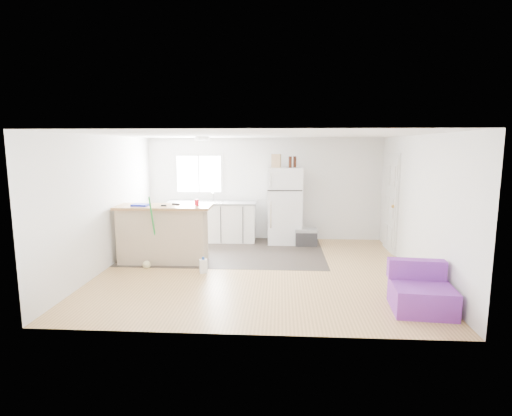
{
  "coord_description": "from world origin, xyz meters",
  "views": [
    {
      "loc": [
        0.39,
        -6.92,
        2.21
      ],
      "look_at": [
        -0.08,
        0.7,
        1.02
      ],
      "focal_mm": 28.0,
      "sensor_mm": 36.0,
      "label": 1
    }
  ],
  "objects_px": {
    "refrigerator": "(285,205)",
    "blue_tray": "(140,205)",
    "bottle_right": "(295,162)",
    "cleaner_jug": "(203,266)",
    "cardboard_box": "(276,161)",
    "peninsula": "(163,233)",
    "purple_seat": "(421,293)",
    "cooler": "(306,237)",
    "mop": "(149,255)",
    "kitchen_cabinets": "(212,221)",
    "red_cup": "(197,202)",
    "bottle_left": "(290,162)"
  },
  "relations": [
    {
      "from": "kitchen_cabinets",
      "to": "cooler",
      "type": "xyz_separation_m",
      "value": [
        2.17,
        -0.32,
        -0.28
      ]
    },
    {
      "from": "cleaner_jug",
      "to": "blue_tray",
      "type": "xyz_separation_m",
      "value": [
        -1.28,
        0.55,
        0.99
      ]
    },
    {
      "from": "purple_seat",
      "to": "refrigerator",
      "type": "bearing_deg",
      "value": 120.72
    },
    {
      "from": "mop",
      "to": "kitchen_cabinets",
      "type": "bearing_deg",
      "value": 76.58
    },
    {
      "from": "purple_seat",
      "to": "red_cup",
      "type": "relative_size",
      "value": 6.95
    },
    {
      "from": "peninsula",
      "to": "refrigerator",
      "type": "bearing_deg",
      "value": 34.56
    },
    {
      "from": "refrigerator",
      "to": "blue_tray",
      "type": "xyz_separation_m",
      "value": [
        -2.72,
        -1.8,
        0.25
      ]
    },
    {
      "from": "kitchen_cabinets",
      "to": "cleaner_jug",
      "type": "bearing_deg",
      "value": -84.93
    },
    {
      "from": "peninsula",
      "to": "bottle_right",
      "type": "bearing_deg",
      "value": 32.0
    },
    {
      "from": "cleaner_jug",
      "to": "cardboard_box",
      "type": "relative_size",
      "value": 0.96
    },
    {
      "from": "mop",
      "to": "blue_tray",
      "type": "distance_m",
      "value": 0.96
    },
    {
      "from": "cleaner_jug",
      "to": "bottle_left",
      "type": "relative_size",
      "value": 1.15
    },
    {
      "from": "red_cup",
      "to": "blue_tray",
      "type": "relative_size",
      "value": 0.4
    },
    {
      "from": "peninsula",
      "to": "cooler",
      "type": "distance_m",
      "value": 3.18
    },
    {
      "from": "purple_seat",
      "to": "cardboard_box",
      "type": "relative_size",
      "value": 2.78
    },
    {
      "from": "cleaner_jug",
      "to": "cardboard_box",
      "type": "xyz_separation_m",
      "value": [
        1.24,
        2.31,
        1.76
      ]
    },
    {
      "from": "refrigerator",
      "to": "cardboard_box",
      "type": "relative_size",
      "value": 5.77
    },
    {
      "from": "purple_seat",
      "to": "bottle_right",
      "type": "relative_size",
      "value": 3.34
    },
    {
      "from": "kitchen_cabinets",
      "to": "refrigerator",
      "type": "xyz_separation_m",
      "value": [
        1.69,
        -0.05,
        0.39
      ]
    },
    {
      "from": "mop",
      "to": "blue_tray",
      "type": "bearing_deg",
      "value": 133.02
    },
    {
      "from": "refrigerator",
      "to": "cardboard_box",
      "type": "distance_m",
      "value": 1.03
    },
    {
      "from": "red_cup",
      "to": "mop",
      "type": "bearing_deg",
      "value": -153.12
    },
    {
      "from": "cleaner_jug",
      "to": "red_cup",
      "type": "relative_size",
      "value": 2.4
    },
    {
      "from": "kitchen_cabinets",
      "to": "cleaner_jug",
      "type": "xyz_separation_m",
      "value": [
        0.25,
        -2.4,
        -0.35
      ]
    },
    {
      "from": "cooler",
      "to": "cardboard_box",
      "type": "xyz_separation_m",
      "value": [
        -0.68,
        0.23,
        1.69
      ]
    },
    {
      "from": "red_cup",
      "to": "bottle_left",
      "type": "height_order",
      "value": "bottle_left"
    },
    {
      "from": "blue_tray",
      "to": "cardboard_box",
      "type": "relative_size",
      "value": 1.0
    },
    {
      "from": "cleaner_jug",
      "to": "bottle_right",
      "type": "bearing_deg",
      "value": 33.74
    },
    {
      "from": "cardboard_box",
      "to": "bottle_left",
      "type": "bearing_deg",
      "value": -11.95
    },
    {
      "from": "refrigerator",
      "to": "blue_tray",
      "type": "relative_size",
      "value": 5.77
    },
    {
      "from": "cleaner_jug",
      "to": "blue_tray",
      "type": "distance_m",
      "value": 1.71
    },
    {
      "from": "refrigerator",
      "to": "bottle_right",
      "type": "distance_m",
      "value": 1.01
    },
    {
      "from": "cardboard_box",
      "to": "bottle_left",
      "type": "height_order",
      "value": "cardboard_box"
    },
    {
      "from": "kitchen_cabinets",
      "to": "red_cup",
      "type": "relative_size",
      "value": 17.37
    },
    {
      "from": "blue_tray",
      "to": "cardboard_box",
      "type": "bearing_deg",
      "value": 34.94
    },
    {
      "from": "cleaner_jug",
      "to": "mop",
      "type": "bearing_deg",
      "value": 145.91
    },
    {
      "from": "cooler",
      "to": "purple_seat",
      "type": "distance_m",
      "value": 3.73
    },
    {
      "from": "bottle_right",
      "to": "refrigerator",
      "type": "bearing_deg",
      "value": 177.54
    },
    {
      "from": "peninsula",
      "to": "blue_tray",
      "type": "xyz_separation_m",
      "value": [
        -0.39,
        -0.09,
        0.56
      ]
    },
    {
      "from": "cooler",
      "to": "peninsula",
      "type": "bearing_deg",
      "value": -154.89
    },
    {
      "from": "purple_seat",
      "to": "kitchen_cabinets",
      "type": "bearing_deg",
      "value": 137.55
    },
    {
      "from": "bottle_right",
      "to": "cleaner_jug",
      "type": "bearing_deg",
      "value": -125.31
    },
    {
      "from": "peninsula",
      "to": "refrigerator",
      "type": "distance_m",
      "value": 2.9
    },
    {
      "from": "kitchen_cabinets",
      "to": "red_cup",
      "type": "xyz_separation_m",
      "value": [
        0.02,
        -1.74,
        0.69
      ]
    },
    {
      "from": "refrigerator",
      "to": "purple_seat",
      "type": "relative_size",
      "value": 2.07
    },
    {
      "from": "cleaner_jug",
      "to": "refrigerator",
      "type": "bearing_deg",
      "value": 37.57
    },
    {
      "from": "peninsula",
      "to": "cardboard_box",
      "type": "relative_size",
      "value": 6.02
    },
    {
      "from": "refrigerator",
      "to": "red_cup",
      "type": "height_order",
      "value": "refrigerator"
    },
    {
      "from": "refrigerator",
      "to": "blue_tray",
      "type": "bearing_deg",
      "value": -148.77
    },
    {
      "from": "cleaner_jug",
      "to": "bottle_right",
      "type": "xyz_separation_m",
      "value": [
        1.66,
        2.34,
        1.73
      ]
    }
  ]
}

